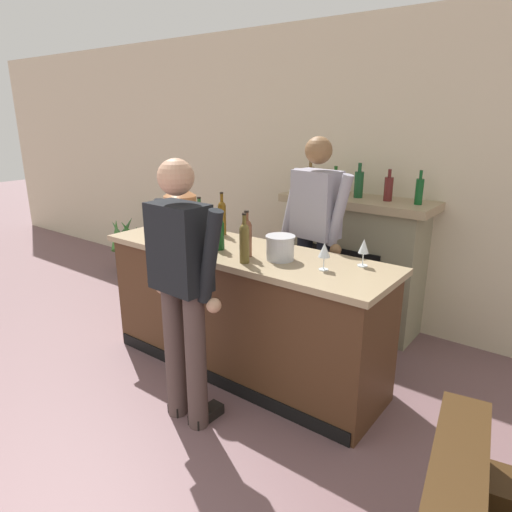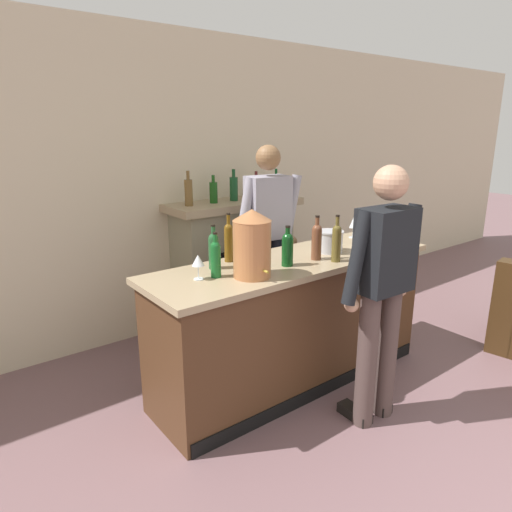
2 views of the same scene
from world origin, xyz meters
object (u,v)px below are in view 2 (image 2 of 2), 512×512
wine_bottle_riesling_slim (216,257)px  wine_bottle_burgundy_dark (287,248)px  ice_bucket_steel (330,241)px  wine_glass_back_row (247,251)px  person_bartender (268,238)px  copper_dispenser (252,243)px  wine_bottle_rose_blush (317,240)px  wine_bottle_cabernet_heavy (336,241)px  wine_bottle_chardonnay_pale (229,241)px  person_customer (382,288)px  wine_bottle_port_short (214,249)px  fireplace_stone (234,260)px  wine_glass_by_dispenser (353,223)px  wine_glass_mid_counter (361,230)px  wine_glass_front_right (198,261)px

wine_bottle_riesling_slim → wine_bottle_burgundy_dark: bearing=-9.7°
ice_bucket_steel → wine_bottle_riesling_slim: size_ratio=0.69×
wine_bottle_burgundy_dark → wine_glass_back_row: bearing=138.6°
person_bartender → ice_bucket_steel: bearing=-81.2°
copper_dispenser → wine_bottle_rose_blush: copper_dispenser is taller
wine_glass_back_row → person_bartender: bearing=40.3°
person_bartender → wine_bottle_riesling_slim: size_ratio=6.02×
wine_bottle_cabernet_heavy → wine_bottle_chardonnay_pale: size_ratio=0.96×
person_customer → wine_bottle_riesling_slim: 1.06m
copper_dispenser → wine_bottle_riesling_slim: 0.25m
ice_bucket_steel → wine_bottle_riesling_slim: 1.03m
wine_bottle_rose_blush → copper_dispenser: bearing=-176.9°
person_customer → wine_bottle_port_short: person_customer is taller
fireplace_stone → ice_bucket_steel: fireplace_stone is taller
wine_bottle_rose_blush → wine_glass_by_dispenser: size_ratio=1.77×
ice_bucket_steel → wine_bottle_chardonnay_pale: wine_bottle_chardonnay_pale is taller
person_bartender → wine_bottle_riesling_slim: (-0.93, -0.61, 0.13)m
wine_bottle_port_short → wine_glass_by_dispenser: wine_bottle_port_short is taller
person_bartender → wine_bottle_burgundy_dark: size_ratio=6.27×
person_customer → wine_bottle_rose_blush: 0.63m
wine_bottle_riesling_slim → wine_glass_mid_counter: size_ratio=1.65×
wine_bottle_rose_blush → wine_glass_front_right: bearing=171.9°
copper_dispenser → wine_bottle_riesling_slim: size_ratio=1.49×
ice_bucket_steel → wine_bottle_burgundy_dark: (-0.50, -0.07, 0.04)m
fireplace_stone → wine_bottle_burgundy_dark: fireplace_stone is taller
copper_dispenser → wine_bottle_chardonnay_pale: size_ratio=1.25×
wine_bottle_chardonnay_pale → person_customer: bearing=-61.8°
wine_bottle_burgundy_dark → wine_glass_by_dispenser: wine_bottle_burgundy_dark is taller
ice_bucket_steel → wine_bottle_riesling_slim: bearing=178.7°
wine_bottle_chardonnay_pale → wine_glass_front_right: 0.44m
wine_bottle_port_short → wine_bottle_chardonnay_pale: (0.18, 0.08, 0.02)m
wine_glass_mid_counter → wine_glass_by_dispenser: size_ratio=0.98×
wine_bottle_riesling_slim → wine_bottle_chardonnay_pale: 0.36m
wine_bottle_chardonnay_pale → fireplace_stone: bearing=53.6°
person_customer → wine_glass_back_row: bearing=119.8°
ice_bucket_steel → wine_bottle_rose_blush: (-0.23, -0.08, 0.06)m
copper_dispenser → wine_bottle_rose_blush: bearing=3.1°
wine_glass_back_row → fireplace_stone: bearing=59.0°
copper_dispenser → wine_bottle_burgundy_dark: size_ratio=1.56×
person_bartender → person_customer: bearing=-96.5°
copper_dispenser → wine_glass_mid_counter: copper_dispenser is taller
person_bartender → wine_bottle_chardonnay_pale: bearing=-150.7°
fireplace_stone → copper_dispenser: bearing=-120.6°
wine_bottle_burgundy_dark → wine_bottle_chardonnay_pale: wine_bottle_chardonnay_pale is taller
wine_bottle_port_short → person_customer: bearing=-51.8°
ice_bucket_steel → wine_bottle_port_short: wine_bottle_port_short is taller
fireplace_stone → wine_bottle_chardonnay_pale: size_ratio=4.38×
fireplace_stone → wine_bottle_chardonnay_pale: bearing=-126.4°
wine_glass_front_right → ice_bucket_steel: bearing=-2.5°
copper_dispenser → wine_glass_by_dispenser: size_ratio=2.41×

